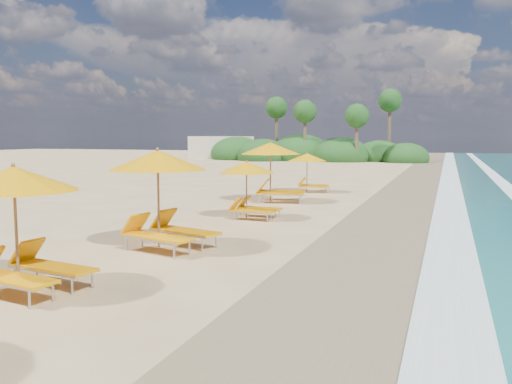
{
  "coord_description": "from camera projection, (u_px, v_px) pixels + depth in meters",
  "views": [
    {
      "loc": [
        5.36,
        -14.89,
        2.87
      ],
      "look_at": [
        0.0,
        0.0,
        1.2
      ],
      "focal_mm": 37.5,
      "sensor_mm": 36.0,
      "label": 1
    }
  ],
  "objects": [
    {
      "name": "wet_sand",
      "position": [
        393.0,
        240.0,
        14.69
      ],
      "size": [
        4.0,
        160.0,
        0.01
      ],
      "primitive_type": "cube",
      "color": "#85724F",
      "rests_on": "ground"
    },
    {
      "name": "station_1",
      "position": [
        22.0,
        220.0,
        9.81
      ],
      "size": [
        2.8,
        2.65,
        2.38
      ],
      "rotation": [
        0.0,
        0.0,
        -0.15
      ],
      "color": "olive",
      "rests_on": "ground"
    },
    {
      "name": "ground",
      "position": [
        256.0,
        232.0,
        16.04
      ],
      "size": [
        160.0,
        160.0,
        0.0
      ],
      "primitive_type": "plane",
      "color": "tan",
      "rests_on": "ground"
    },
    {
      "name": "station_5",
      "position": [
        310.0,
        170.0,
        27.28
      ],
      "size": [
        2.54,
        2.46,
        2.03
      ],
      "rotation": [
        0.0,
        0.0,
        0.27
      ],
      "color": "olive",
      "rests_on": "ground"
    },
    {
      "name": "station_4",
      "position": [
        275.0,
        168.0,
        23.24
      ],
      "size": [
        3.26,
        3.14,
        2.66
      ],
      "rotation": [
        0.0,
        0.0,
        0.23
      ],
      "color": "olive",
      "rests_on": "ground"
    },
    {
      "name": "beach_building",
      "position": [
        221.0,
        147.0,
        68.22
      ],
      "size": [
        7.0,
        5.0,
        2.8
      ],
      "primitive_type": "cube",
      "color": "beige",
      "rests_on": "ground"
    },
    {
      "name": "treeline",
      "position": [
        308.0,
        152.0,
        61.86
      ],
      "size": [
        25.8,
        8.8,
        9.74
      ],
      "color": "#163D14",
      "rests_on": "ground"
    },
    {
      "name": "station_3",
      "position": [
        251.0,
        186.0,
        18.54
      ],
      "size": [
        2.22,
        2.06,
        2.03
      ],
      "rotation": [
        0.0,
        0.0,
        -0.03
      ],
      "color": "olive",
      "rests_on": "ground"
    },
    {
      "name": "surf_foam",
      "position": [
        500.0,
        246.0,
        13.78
      ],
      "size": [
        4.0,
        160.0,
        0.01
      ],
      "color": "white",
      "rests_on": "ground"
    },
    {
      "name": "station_2",
      "position": [
        164.0,
        192.0,
        13.54
      ],
      "size": [
        3.21,
        3.11,
        2.57
      ],
      "rotation": [
        0.0,
        0.0,
        -0.27
      ],
      "color": "olive",
      "rests_on": "ground"
    }
  ]
}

